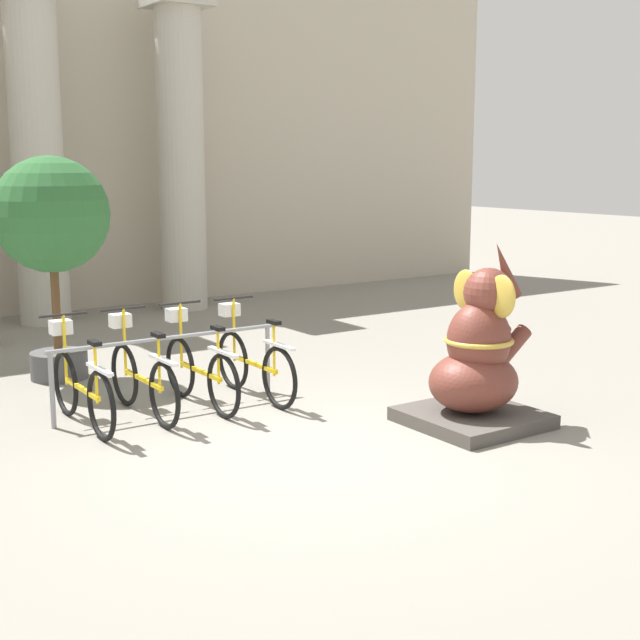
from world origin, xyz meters
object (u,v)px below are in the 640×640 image
bicycle_2 (199,368)px  bicycle_3 (253,361)px  bicycle_1 (142,377)px  elephant_statue (478,363)px  potted_tree (52,223)px  bicycle_0 (81,386)px

bicycle_2 → bicycle_3: 0.64m
bicycle_1 → bicycle_3: (1.27, -0.04, 0.00)m
bicycle_2 → elephant_statue: (1.96, -2.09, 0.21)m
bicycle_1 → bicycle_2: same height
bicycle_1 → potted_tree: bearing=95.6°
bicycle_2 → bicycle_0: bearing=-179.6°
bicycle_0 → bicycle_3: (1.90, -0.02, 0.00)m
bicycle_3 → potted_tree: 2.89m
bicycle_0 → bicycle_2: 1.27m
bicycle_2 → elephant_statue: size_ratio=0.92×
bicycle_0 → bicycle_3: size_ratio=1.00×
bicycle_1 → elephant_statue: 3.34m
elephant_statue → bicycle_1: bearing=141.0°
bicycle_0 → elephant_statue: size_ratio=0.92×
bicycle_2 → bicycle_3: (0.63, -0.03, 0.00)m
bicycle_2 → bicycle_3: same height
bicycle_0 → potted_tree: potted_tree is taller
potted_tree → bicycle_2: bearing=-67.6°
bicycle_0 → bicycle_1: bearing=1.7°
bicycle_1 → elephant_statue: bearing=-39.0°
bicycle_0 → potted_tree: (0.44, 2.03, 1.43)m
bicycle_3 → elephant_statue: elephant_statue is taller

